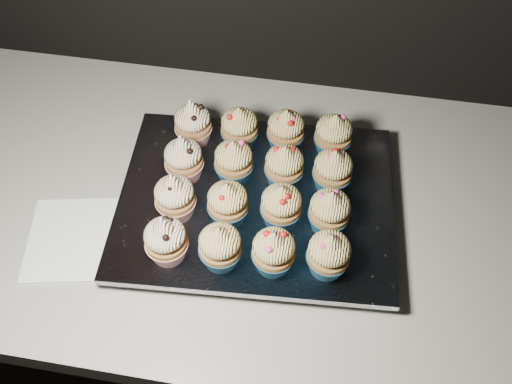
# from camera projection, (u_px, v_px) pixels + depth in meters

# --- Properties ---
(cabinet) EXTENTS (2.40, 0.60, 0.86)m
(cabinet) POSITION_uv_depth(u_px,v_px,m) (180.00, 308.00, 1.34)
(cabinet) COLOR black
(cabinet) RESTS_ON ground
(worktop) EXTENTS (2.44, 0.64, 0.04)m
(worktop) POSITION_uv_depth(u_px,v_px,m) (152.00, 193.00, 0.99)
(worktop) COLOR beige
(worktop) RESTS_ON cabinet
(napkin) EXTENTS (0.18, 0.18, 0.00)m
(napkin) POSITION_uv_depth(u_px,v_px,m) (78.00, 239.00, 0.90)
(napkin) COLOR white
(napkin) RESTS_ON worktop
(baking_tray) EXTENTS (0.42, 0.34, 0.02)m
(baking_tray) POSITION_uv_depth(u_px,v_px,m) (256.00, 206.00, 0.93)
(baking_tray) COLOR black
(baking_tray) RESTS_ON worktop
(foil_lining) EXTENTS (0.46, 0.37, 0.01)m
(foil_lining) POSITION_uv_depth(u_px,v_px,m) (256.00, 200.00, 0.92)
(foil_lining) COLOR silver
(foil_lining) RESTS_ON baking_tray
(cupcake_0) EXTENTS (0.06, 0.06, 0.10)m
(cupcake_0) POSITION_uv_depth(u_px,v_px,m) (166.00, 240.00, 0.82)
(cupcake_0) COLOR #A32116
(cupcake_0) RESTS_ON foil_lining
(cupcake_1) EXTENTS (0.06, 0.06, 0.08)m
(cupcake_1) POSITION_uv_depth(u_px,v_px,m) (220.00, 247.00, 0.81)
(cupcake_1) COLOR navy
(cupcake_1) RESTS_ON foil_lining
(cupcake_2) EXTENTS (0.06, 0.06, 0.08)m
(cupcake_2) POSITION_uv_depth(u_px,v_px,m) (274.00, 251.00, 0.81)
(cupcake_2) COLOR navy
(cupcake_2) RESTS_ON foil_lining
(cupcake_3) EXTENTS (0.06, 0.06, 0.08)m
(cupcake_3) POSITION_uv_depth(u_px,v_px,m) (329.00, 254.00, 0.80)
(cupcake_3) COLOR navy
(cupcake_3) RESTS_ON foil_lining
(cupcake_4) EXTENTS (0.06, 0.06, 0.10)m
(cupcake_4) POSITION_uv_depth(u_px,v_px,m) (175.00, 197.00, 0.86)
(cupcake_4) COLOR #A32116
(cupcake_4) RESTS_ON foil_lining
(cupcake_5) EXTENTS (0.06, 0.06, 0.08)m
(cupcake_5) POSITION_uv_depth(u_px,v_px,m) (228.00, 203.00, 0.86)
(cupcake_5) COLOR navy
(cupcake_5) RESTS_ON foil_lining
(cupcake_6) EXTENTS (0.06, 0.06, 0.08)m
(cupcake_6) POSITION_uv_depth(u_px,v_px,m) (281.00, 206.00, 0.86)
(cupcake_6) COLOR navy
(cupcake_6) RESTS_ON foil_lining
(cupcake_7) EXTENTS (0.06, 0.06, 0.08)m
(cupcake_7) POSITION_uv_depth(u_px,v_px,m) (329.00, 211.00, 0.85)
(cupcake_7) COLOR navy
(cupcake_7) RESTS_ON foil_lining
(cupcake_8) EXTENTS (0.06, 0.06, 0.10)m
(cupcake_8) POSITION_uv_depth(u_px,v_px,m) (184.00, 159.00, 0.91)
(cupcake_8) COLOR #A32116
(cupcake_8) RESTS_ON foil_lining
(cupcake_9) EXTENTS (0.06, 0.06, 0.08)m
(cupcake_9) POSITION_uv_depth(u_px,v_px,m) (234.00, 161.00, 0.91)
(cupcake_9) COLOR navy
(cupcake_9) RESTS_ON foil_lining
(cupcake_10) EXTENTS (0.06, 0.06, 0.08)m
(cupcake_10) POSITION_uv_depth(u_px,v_px,m) (284.00, 166.00, 0.90)
(cupcake_10) COLOR navy
(cupcake_10) RESTS_ON foil_lining
(cupcake_11) EXTENTS (0.06, 0.06, 0.08)m
(cupcake_11) POSITION_uv_depth(u_px,v_px,m) (333.00, 170.00, 0.90)
(cupcake_11) COLOR navy
(cupcake_11) RESTS_ON foil_lining
(cupcake_12) EXTENTS (0.06, 0.06, 0.10)m
(cupcake_12) POSITION_uv_depth(u_px,v_px,m) (193.00, 123.00, 0.96)
(cupcake_12) COLOR #A32116
(cupcake_12) RESTS_ON foil_lining
(cupcake_13) EXTENTS (0.06, 0.06, 0.08)m
(cupcake_13) POSITION_uv_depth(u_px,v_px,m) (239.00, 128.00, 0.95)
(cupcake_13) COLOR navy
(cupcake_13) RESTS_ON foil_lining
(cupcake_14) EXTENTS (0.06, 0.06, 0.08)m
(cupcake_14) POSITION_uv_depth(u_px,v_px,m) (286.00, 130.00, 0.95)
(cupcake_14) COLOR navy
(cupcake_14) RESTS_ON foil_lining
(cupcake_15) EXTENTS (0.06, 0.06, 0.08)m
(cupcake_15) POSITION_uv_depth(u_px,v_px,m) (333.00, 135.00, 0.94)
(cupcake_15) COLOR navy
(cupcake_15) RESTS_ON foil_lining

